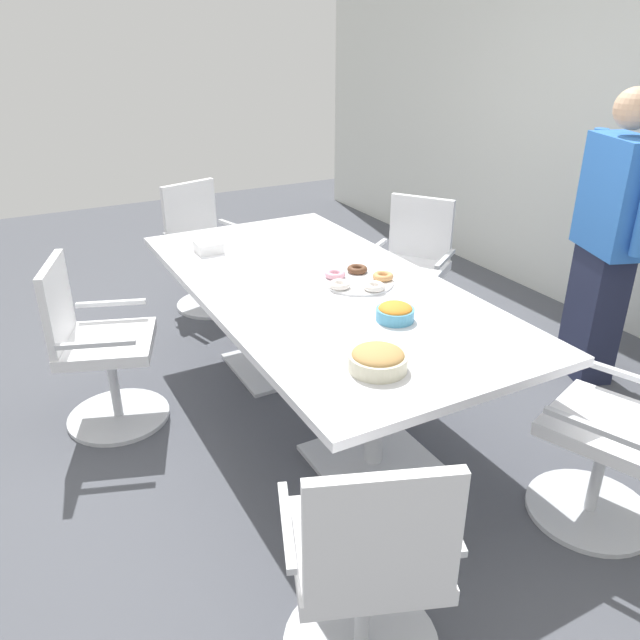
% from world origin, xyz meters
% --- Properties ---
extents(ground_plane, '(10.00, 10.00, 0.01)m').
position_xyz_m(ground_plane, '(0.00, 0.00, -0.01)').
color(ground_plane, '#4C4F56').
extents(conference_table, '(2.40, 1.20, 0.75)m').
position_xyz_m(conference_table, '(0.00, 0.00, 0.63)').
color(conference_table, silver).
rests_on(conference_table, ground).
extents(office_chair_0, '(0.69, 0.69, 0.91)m').
position_xyz_m(office_chair_0, '(1.34, 0.67, 0.41)').
color(office_chair_0, silver).
rests_on(office_chair_0, ground).
extents(office_chair_1, '(0.75, 0.75, 0.91)m').
position_xyz_m(office_chair_1, '(-0.61, 1.03, 0.41)').
color(office_chair_1, silver).
rests_on(office_chair_1, ground).
extents(office_chair_2, '(0.67, 0.67, 0.91)m').
position_xyz_m(office_chair_2, '(-1.70, -0.06, 0.41)').
color(office_chair_2, silver).
rests_on(office_chair_2, ground).
extents(office_chair_3, '(0.69, 0.69, 0.91)m').
position_xyz_m(office_chair_3, '(-0.46, -1.06, 0.41)').
color(office_chair_3, silver).
rests_on(office_chair_3, ground).
extents(office_chair_4, '(0.70, 0.70, 0.91)m').
position_xyz_m(office_chair_4, '(1.43, -0.60, 0.41)').
color(office_chair_4, silver).
rests_on(office_chair_4, ground).
extents(person_standing_0, '(0.60, 0.36, 1.67)m').
position_xyz_m(person_standing_0, '(0.41, 1.62, 0.87)').
color(person_standing_0, '#232842').
rests_on(person_standing_0, ground).
extents(snack_bowl_chips_orange, '(0.17, 0.17, 0.08)m').
position_xyz_m(snack_bowl_chips_orange, '(0.53, 0.10, 0.79)').
color(snack_bowl_chips_orange, '#4C9EC6').
rests_on(snack_bowl_chips_orange, conference_table).
extents(snack_bowl_cookies, '(0.23, 0.23, 0.09)m').
position_xyz_m(snack_bowl_cookies, '(0.87, -0.22, 0.79)').
color(snack_bowl_cookies, beige).
rests_on(snack_bowl_cookies, conference_table).
extents(donut_platter, '(0.36, 0.36, 0.04)m').
position_xyz_m(donut_platter, '(0.08, 0.18, 0.77)').
color(donut_platter, white).
rests_on(donut_platter, conference_table).
extents(napkin_pile, '(0.14, 0.14, 0.06)m').
position_xyz_m(napkin_pile, '(-0.75, -0.33, 0.78)').
color(napkin_pile, white).
rests_on(napkin_pile, conference_table).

